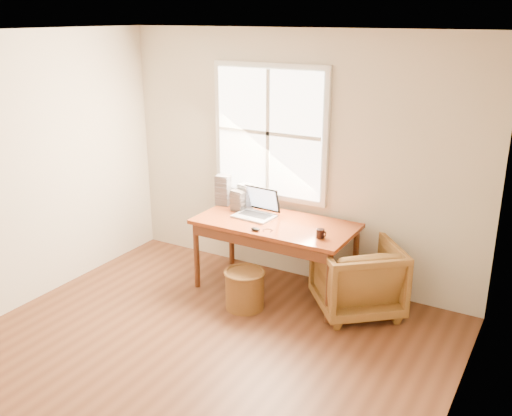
{
  "coord_description": "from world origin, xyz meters",
  "views": [
    {
      "loc": [
        2.5,
        -2.93,
        2.73
      ],
      "look_at": [
        -0.14,
        1.65,
        0.92
      ],
      "focal_mm": 40.0,
      "sensor_mm": 36.0,
      "label": 1
    }
  ],
  "objects_px": {
    "armchair": "(357,278)",
    "cd_stack_a": "(245,196)",
    "desk": "(275,224)",
    "wicker_stool": "(245,290)",
    "laptop": "(254,205)",
    "coffee_mug": "(320,234)"
  },
  "relations": [
    {
      "from": "armchair",
      "to": "cd_stack_a",
      "type": "bearing_deg",
      "value": -48.85
    },
    {
      "from": "laptop",
      "to": "cd_stack_a",
      "type": "distance_m",
      "value": 0.3
    },
    {
      "from": "laptop",
      "to": "armchair",
      "type": "bearing_deg",
      "value": 3.65
    },
    {
      "from": "wicker_stool",
      "to": "laptop",
      "type": "height_order",
      "value": "laptop"
    },
    {
      "from": "armchair",
      "to": "coffee_mug",
      "type": "bearing_deg",
      "value": -12.34
    },
    {
      "from": "armchair",
      "to": "laptop",
      "type": "relative_size",
      "value": 2.02
    },
    {
      "from": "desk",
      "to": "laptop",
      "type": "xyz_separation_m",
      "value": [
        -0.25,
        0.01,
        0.16
      ]
    },
    {
      "from": "desk",
      "to": "wicker_stool",
      "type": "relative_size",
      "value": 4.27
    },
    {
      "from": "cd_stack_a",
      "to": "wicker_stool",
      "type": "bearing_deg",
      "value": -59.84
    },
    {
      "from": "armchair",
      "to": "cd_stack_a",
      "type": "height_order",
      "value": "cd_stack_a"
    },
    {
      "from": "cd_stack_a",
      "to": "armchair",
      "type": "bearing_deg",
      "value": -8.77
    },
    {
      "from": "armchair",
      "to": "laptop",
      "type": "distance_m",
      "value": 1.26
    },
    {
      "from": "armchair",
      "to": "laptop",
      "type": "bearing_deg",
      "value": -40.48
    },
    {
      "from": "coffee_mug",
      "to": "cd_stack_a",
      "type": "relative_size",
      "value": 0.32
    },
    {
      "from": "wicker_stool",
      "to": "laptop",
      "type": "xyz_separation_m",
      "value": [
        -0.18,
        0.49,
        0.7
      ]
    },
    {
      "from": "laptop",
      "to": "cd_stack_a",
      "type": "xyz_separation_m",
      "value": [
        -0.22,
        0.2,
        -0.0
      ]
    },
    {
      "from": "laptop",
      "to": "wicker_stool",
      "type": "bearing_deg",
      "value": -65.87
    },
    {
      "from": "desk",
      "to": "cd_stack_a",
      "type": "height_order",
      "value": "cd_stack_a"
    },
    {
      "from": "desk",
      "to": "laptop",
      "type": "relative_size",
      "value": 4.22
    },
    {
      "from": "wicker_stool",
      "to": "laptop",
      "type": "relative_size",
      "value": 0.99
    },
    {
      "from": "armchair",
      "to": "coffee_mug",
      "type": "height_order",
      "value": "coffee_mug"
    },
    {
      "from": "desk",
      "to": "armchair",
      "type": "height_order",
      "value": "desk"
    }
  ]
}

